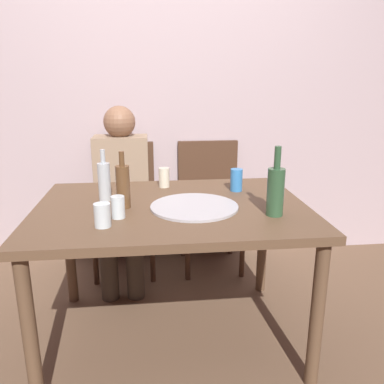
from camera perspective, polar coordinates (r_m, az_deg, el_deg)
ground_plane at (r=2.27m, az=-2.70°, el=-19.99°), size 8.00×8.00×0.00m
back_wall at (r=2.92m, az=-4.47°, el=15.33°), size 6.00×0.10×2.60m
dining_table at (r=1.96m, az=-2.95°, el=-4.16°), size 1.32×0.96×0.74m
pizza_tray at (r=1.88m, az=0.33°, el=-2.13°), size 0.42×0.42×0.01m
wine_bottle at (r=1.89m, az=-9.98°, el=0.91°), size 0.07×0.07×0.27m
beer_bottle at (r=2.02m, az=-12.61°, el=1.60°), size 0.06×0.06×0.26m
water_bottle at (r=1.79m, az=12.04°, el=0.28°), size 0.08×0.08×0.32m
tumbler_near at (r=1.68m, az=-12.87°, el=-3.29°), size 0.07×0.07×0.10m
tumbler_far at (r=2.24m, az=-4.07°, el=2.12°), size 0.06×0.06×0.11m
wine_glass at (r=1.77m, az=-10.69°, el=-2.16°), size 0.06×0.06×0.10m
soda_can at (r=2.17m, az=6.46°, el=1.75°), size 0.07×0.07×0.12m
chair_left at (r=2.84m, az=-9.85°, el=-1.00°), size 0.44×0.44×0.90m
chair_right at (r=2.87m, az=2.59°, el=-0.61°), size 0.44×0.44×0.90m
guest_in_sweater at (r=2.66m, az=-10.16°, el=0.68°), size 0.36×0.56×1.17m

